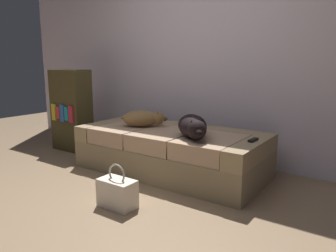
# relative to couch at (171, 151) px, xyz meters

# --- Properties ---
(ground_plane) EXTENTS (10.00, 10.00, 0.00)m
(ground_plane) POSITION_rel_couch_xyz_m (0.00, -1.14, -0.23)
(ground_plane) COLOR #8F7354
(back_wall) EXTENTS (6.40, 0.10, 2.80)m
(back_wall) POSITION_rel_couch_xyz_m (0.00, 0.72, 1.17)
(back_wall) COLOR silver
(back_wall) RESTS_ON ground
(couch) EXTENTS (2.04, 0.95, 0.47)m
(couch) POSITION_rel_couch_xyz_m (0.00, 0.00, 0.00)
(couch) COLOR #8D7B59
(couch) RESTS_ON ground
(dog_tan) EXTENTS (0.50, 0.42, 0.19)m
(dog_tan) POSITION_rel_couch_xyz_m (-0.36, -0.03, 0.33)
(dog_tan) COLOR olive
(dog_tan) RESTS_ON couch
(dog_dark) EXTENTS (0.52, 0.56, 0.22)m
(dog_dark) POSITION_rel_couch_xyz_m (0.39, -0.18, 0.35)
(dog_dark) COLOR black
(dog_dark) RESTS_ON couch
(tv_remote) EXTENTS (0.05, 0.15, 0.02)m
(tv_remote) POSITION_rel_couch_xyz_m (0.92, 0.01, 0.25)
(tv_remote) COLOR black
(tv_remote) RESTS_ON couch
(handbag) EXTENTS (0.32, 0.18, 0.38)m
(handbag) POSITION_rel_couch_xyz_m (0.15, -1.00, -0.11)
(handbag) COLOR silver
(handbag) RESTS_ON ground
(bookshelf) EXTENTS (0.56, 0.30, 1.10)m
(bookshelf) POSITION_rel_couch_xyz_m (-1.64, -0.01, 0.32)
(bookshelf) COLOR #423A1E
(bookshelf) RESTS_ON ground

